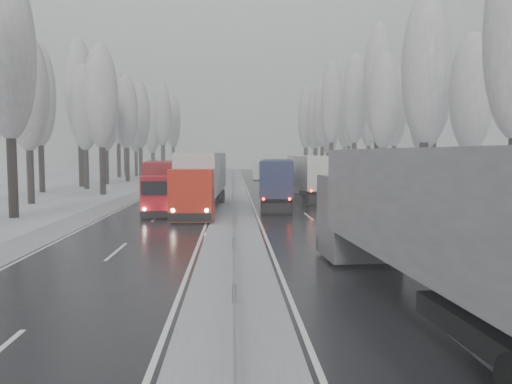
{
  "coord_description": "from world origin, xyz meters",
  "views": [
    {
      "loc": [
        -0.03,
        -10.35,
        4.41
      ],
      "look_at": [
        1.31,
        18.18,
        2.2
      ],
      "focal_mm": 35.0,
      "sensor_mm": 36.0,
      "label": 1
    }
  ],
  "objects": [
    {
      "name": "ground",
      "position": [
        0.0,
        0.0,
        0.0
      ],
      "size": [
        260.0,
        260.0,
        0.0
      ],
      "primitive_type": "plane",
      "color": "silver",
      "rests_on": "ground"
    },
    {
      "name": "carriageway_right",
      "position": [
        5.25,
        30.0,
        0.01
      ],
      "size": [
        7.5,
        200.0,
        0.03
      ],
      "primitive_type": "cube",
      "color": "black",
      "rests_on": "ground"
    },
    {
      "name": "carriageway_left",
      "position": [
        -5.25,
        30.0,
        0.01
      ],
      "size": [
        7.5,
        200.0,
        0.03
      ],
      "primitive_type": "cube",
      "color": "black",
      "rests_on": "ground"
    },
    {
      "name": "median_slush",
      "position": [
        0.0,
        30.0,
        0.02
      ],
      "size": [
        3.0,
        200.0,
        0.04
      ],
      "primitive_type": "cube",
      "color": "#A2A5A9",
      "rests_on": "ground"
    },
    {
      "name": "shoulder_right",
      "position": [
        10.2,
        30.0,
        0.02
      ],
      "size": [
        2.4,
        200.0,
        0.04
      ],
      "primitive_type": "cube",
      "color": "#A2A5A9",
      "rests_on": "ground"
    },
    {
      "name": "shoulder_left",
      "position": [
        -10.2,
        30.0,
        0.02
      ],
      "size": [
        2.4,
        200.0,
        0.04
      ],
      "primitive_type": "cube",
      "color": "#A2A5A9",
      "rests_on": "ground"
    },
    {
      "name": "median_guardrail",
      "position": [
        0.0,
        29.99,
        0.6
      ],
      "size": [
        0.12,
        200.0,
        0.76
      ],
      "color": "slate",
      "rests_on": "ground"
    },
    {
      "name": "tree_18",
      "position": [
        14.51,
        27.03,
        10.7
      ],
      "size": [
        3.6,
        3.6,
        16.58
      ],
      "color": "black",
      "rests_on": "ground"
    },
    {
      "name": "tree_19",
      "position": [
        20.02,
        31.03,
        9.42
      ],
      "size": [
        3.6,
        3.6,
        14.57
      ],
      "color": "black",
      "rests_on": "ground"
    },
    {
      "name": "tree_20",
      "position": [
        17.9,
        35.17,
        10.14
      ],
      "size": [
        3.6,
        3.6,
        15.71
      ],
      "color": "black",
      "rests_on": "ground"
    },
    {
      "name": "tree_21",
      "position": [
        20.12,
        39.17,
        12.0
      ],
      "size": [
        3.6,
        3.6,
        18.62
      ],
      "color": "black",
      "rests_on": "ground"
    },
    {
      "name": "tree_22",
      "position": [
        17.02,
        45.6,
        10.24
      ],
      "size": [
        3.6,
        3.6,
        15.86
      ],
      "color": "black",
      "rests_on": "ground"
    },
    {
      "name": "tree_23",
      "position": [
        23.31,
        49.6,
        8.77
      ],
      "size": [
        3.6,
        3.6,
        13.55
      ],
      "color": "black",
      "rests_on": "ground"
    },
    {
      "name": "tree_24",
      "position": [
        17.9,
        51.02,
        13.19
      ],
      "size": [
        3.6,
        3.6,
        20.49
      ],
      "color": "black",
      "rests_on": "ground"
    },
    {
      "name": "tree_25",
      "position": [
        24.81,
        55.02,
        12.52
      ],
      "size": [
        3.6,
        3.6,
        19.44
      ],
      "color": "black",
      "rests_on": "ground"
    },
    {
      "name": "tree_26",
      "position": [
        17.56,
        61.27,
        12.1
      ],
      "size": [
        3.6,
        3.6,
        18.78
      ],
      "color": "black",
      "rests_on": "ground"
    },
    {
      "name": "tree_27",
      "position": [
        24.72,
        65.27,
        11.36
      ],
      "size": [
        3.6,
        3.6,
        17.62
      ],
      "color": "black",
      "rests_on": "ground"
    },
    {
      "name": "tree_28",
      "position": [
        16.34,
        71.95,
        12.64
      ],
      "size": [
        3.6,
        3.6,
        19.62
      ],
      "color": "black",
      "rests_on": "ground"
    },
    {
      "name": "tree_29",
      "position": [
        23.71,
        75.95,
        11.67
      ],
      "size": [
        3.6,
        3.6,
        18.11
      ],
      "color": "black",
      "rests_on": "ground"
    },
    {
      "name": "tree_30",
      "position": [
        16.56,
        81.7,
        11.52
      ],
      "size": [
        3.6,
        3.6,
        17.86
      ],
      "color": "black",
      "rests_on": "ground"
    },
    {
      "name": "tree_31",
      "position": [
        22.48,
        85.7,
        11.97
      ],
      "size": [
        3.6,
        3.6,
        18.58
      ],
      "color": "black",
      "rests_on": "ground"
    },
    {
      "name": "tree_32",
      "position": [
        16.63,
        89.21,
        11.18
      ],
      "size": [
        3.6,
        3.6,
        17.33
      ],
      "color": "black",
      "rests_on": "ground"
    },
    {
      "name": "tree_33",
      "position": [
        19.77,
        93.21,
        9.26
      ],
      "size": [
        3.6,
        3.6,
        14.33
      ],
      "color": "black",
      "rests_on": "ground"
    },
    {
      "name": "tree_34",
      "position": [
        15.73,
        96.32,
        11.37
      ],
      "size": [
        3.6,
        3.6,
        17.63
      ],
      "color": "black",
      "rests_on": "ground"
    },
    {
      "name": "tree_35",
      "position": [
        24.94,
        100.32,
        11.77
      ],
      "size": [
        3.6,
        3.6,
        18.25
      ],
      "color": "black",
      "rests_on": "ground"
    },
    {
      "name": "tree_36",
      "position": [
        17.04,
        106.16,
        13.02
      ],
      "size": [
        3.6,
        3.6,
        20.23
      ],
      "color": "black",
      "rests_on": "ground"
    },
    {
      "name": "tree_37",
      "position": [
        24.02,
        110.16,
        10.56
      ],
      "size": [
        3.6,
        3.6,
        16.37
      ],
      "color": "black",
      "rests_on": "ground"
    },
    {
      "name": "tree_38",
      "position": [
        18.73,
        116.73,
        11.59
      ],
      "size": [
        3.6,
        3.6,
        17.97
      ],
      "color": "black",
      "rests_on": "ground"
    },
    {
      "name": "tree_39",
      "position": [
        21.55,
        120.73,
        10.45
      ],
      "size": [
        3.6,
        3.6,
        16.19
      ],
      "color": "black",
      "rests_on": "ground"
    },
    {
      "name": "tree_58",
      "position": [
        -15.13,
        24.57,
        11.1
      ],
      "size": [
        3.6,
        3.6,
        17.21
      ],
      "color": "black",
      "rests_on": "ground"
    },
    {
      "name": "tree_60",
      "position": [
        -17.75,
        34.2,
        9.59
      ],
      "size": [
        3.6,
        3.6,
        14.84
      ],
      "color": "black",
      "rests_on": "ground"
    },
    {
      "name": "tree_62",
      "position": [
        -13.94,
        43.73,
        10.36
      ],
      "size": [
        3.6,
        3.6,
        16.04
      ],
      "color": "black",
      "rests_on": "ground"
    },
    {
      "name": "tree_63",
      "position": [
        -21.85,
        47.73,
        10.89
      ],
      "size": [
        3.6,
        3.6,
        16.88
      ],
      "color": "black",
      "rests_on": "ground"
    },
    {
      "name": "tree_64",
      "position": [
        -18.26,
        52.71,
        9.96
      ],
      "size": [
        3.6,
        3.6,
        15.42
      ],
      "color": "black",
      "rests_on": "ground"
    },
    {
      "name": "tree_65",
      "position": [
        -20.05,
        56.71,
        12.55
      ],
      "size": [
        3.6,
        3.6,
        19.48
      ],
      "color": "black",
      "rests_on": "ground"
    },
    {
      "name": "tree_66",
      "position": [
        -18.16,
        62.35,
        9.84
      ],
      "size": [
        3.6,
        3.6,
        15.23
      ],
      "color": "black",
      "rests_on": "ground"
    },
    {
      "name": "tree_67",
      "position": [
        -19.54,
        66.35,
        11.03
      ],
      "size": [
        3.6,
        3.6,
        17.09
      ],
      "color": "black",
      "rests_on": "ground"
    },
    {
      "name": "tree_68",
      "position": [
        -16.58,
        69.11,
        10.75
      ],
      "size": [
        3.6,
        3.6,
        16.65
      ],
      "color": "black",
      "rests_on": "ground"
    },
    {
      "name": "tree_69",
      "position": [
        -21.42,
        73.11,
        12.46
      ],
      "size": [
        3.6,
        3.6,
        19.35
      ],
      "color": "black",
      "rests_on": "ground"
    },
    {
      "name": "tree_70",
      "position": [
        -16.33,
        79.19,
        11.03
      ],
      "size": [
        3.6,
        3.6,
        17.09
      ],
      "color": "black",
      "rests_on": "ground"
    },
    {
      "name": "tree_71",
      "position": [
        -21.09,
        83.19,
        12.63
      ],
      "size": [
        3.6,
        3.6,
        19.61
      ],
      "color": "black",
      "rests_on": "ground"
    },
    {
      "name": "tree_72",
      "position": [
        -18.93,
        88.54,
        9.76
      ],
      "size": [
        3.6,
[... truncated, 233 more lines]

